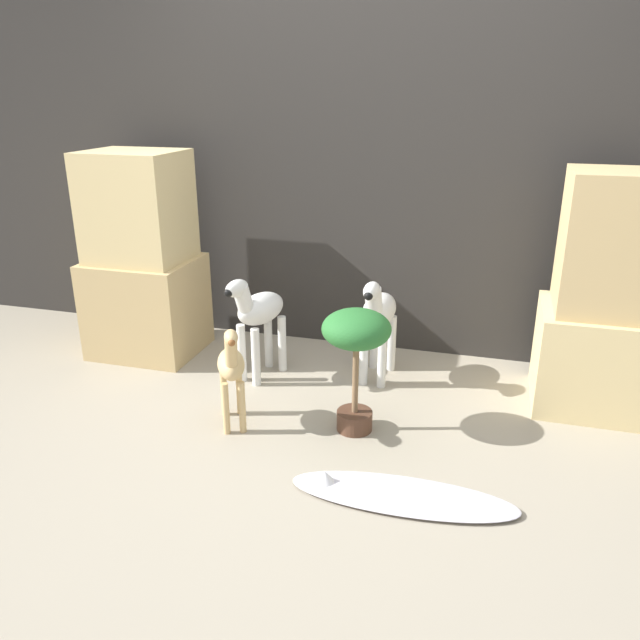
{
  "coord_description": "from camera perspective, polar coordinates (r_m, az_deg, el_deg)",
  "views": [
    {
      "loc": [
        0.72,
        -2.4,
        1.54
      ],
      "look_at": [
        -0.17,
        0.69,
        0.34
      ],
      "focal_mm": 35.0,
      "sensor_mm": 36.0,
      "label": 1
    }
  ],
  "objects": [
    {
      "name": "ground_plane",
      "position": [
        2.94,
        -0.59,
        -11.12
      ],
      "size": [
        14.0,
        14.0,
        0.0
      ],
      "primitive_type": "plane",
      "color": "#9E937F"
    },
    {
      "name": "wall_back",
      "position": [
        3.74,
        4.96,
        13.68
      ],
      "size": [
        6.4,
        0.08,
        2.2
      ],
      "color": "#2D2B28",
      "rests_on": "ground_plane"
    },
    {
      "name": "rock_pillar_left",
      "position": [
        3.86,
        -15.9,
        5.07
      ],
      "size": [
        0.61,
        0.52,
        1.21
      ],
      "color": "tan",
      "rests_on": "ground_plane"
    },
    {
      "name": "rock_pillar_right",
      "position": [
        3.36,
        24.88,
        1.24
      ],
      "size": [
        0.61,
        0.52,
        1.19
      ],
      "color": "#DBC184",
      "rests_on": "ground_plane"
    },
    {
      "name": "zebra_right",
      "position": [
        3.4,
        5.33,
        0.39
      ],
      "size": [
        0.19,
        0.44,
        0.61
      ],
      "color": "silver",
      "rests_on": "ground_plane"
    },
    {
      "name": "zebra_left",
      "position": [
        3.42,
        -5.7,
        0.53
      ],
      "size": [
        0.27,
        0.44,
        0.61
      ],
      "color": "silver",
      "rests_on": "ground_plane"
    },
    {
      "name": "giraffe_figurine",
      "position": [
        2.96,
        -8.11,
        -4.29
      ],
      "size": [
        0.25,
        0.36,
        0.55
      ],
      "color": "tan",
      "rests_on": "ground_plane"
    },
    {
      "name": "potted_palm_front",
      "position": [
        2.84,
        3.33,
        -2.07
      ],
      "size": [
        0.32,
        0.32,
        0.6
      ],
      "color": "#513323",
      "rests_on": "ground_plane"
    },
    {
      "name": "surfboard",
      "position": [
        2.6,
        7.29,
        -15.56
      ],
      "size": [
        0.92,
        0.29,
        0.08
      ],
      "color": "silver",
      "rests_on": "ground_plane"
    }
  ]
}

